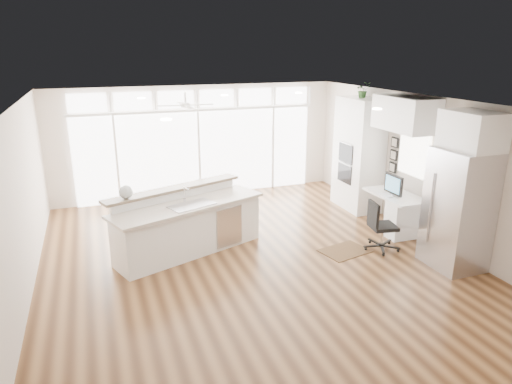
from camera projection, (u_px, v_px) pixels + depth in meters
name	position (u px, v px, depth m)	size (l,w,h in m)	color
floor	(252.00, 260.00, 7.97)	(7.00, 8.00, 0.02)	#492B16
ceiling	(252.00, 103.00, 7.16)	(7.00, 8.00, 0.02)	white
wall_back	(198.00, 141.00, 11.15)	(7.00, 0.04, 2.70)	beige
wall_front	(404.00, 309.00, 3.98)	(7.00, 0.04, 2.70)	beige
wall_left	(18.00, 209.00, 6.43)	(0.04, 8.00, 2.70)	beige
wall_right	(425.00, 167.00, 8.70)	(0.04, 8.00, 2.70)	beige
glass_wall	(199.00, 154.00, 11.19)	(5.80, 0.06, 2.08)	white
transom_row	(197.00, 99.00, 10.79)	(5.90, 0.06, 0.40)	white
desk_window	(414.00, 154.00, 8.90)	(0.04, 0.85, 0.85)	white
ceiling_fan	(185.00, 100.00, 9.58)	(1.16, 1.16, 0.32)	silver
recessed_lights	(248.00, 103.00, 7.35)	(3.40, 3.00, 0.02)	#F2E4CE
oven_cabinet	(358.00, 154.00, 10.24)	(0.64, 1.20, 2.50)	white
desk_nook	(394.00, 212.00, 9.14)	(0.72, 1.30, 0.76)	white
upper_cabinets	(406.00, 114.00, 8.56)	(0.64, 1.30, 0.64)	white
refrigerator	(458.00, 209.00, 7.47)	(0.76, 0.90, 2.00)	silver
fridge_cabinet	(472.00, 130.00, 7.10)	(0.64, 0.90, 0.60)	white
framed_photos	(394.00, 155.00, 9.50)	(0.06, 0.22, 0.80)	black
kitchen_island	(189.00, 223.00, 8.11)	(2.81, 1.06, 1.12)	white
rug	(345.00, 251.00, 8.29)	(0.84, 0.60, 0.01)	#321E0F
office_chair	(383.00, 226.00, 8.24)	(0.47, 0.44, 0.91)	black
fishbowl	(126.00, 192.00, 7.61)	(0.23, 0.23, 0.23)	silver
monitor	(394.00, 184.00, 8.94)	(0.09, 0.52, 0.43)	black
keyboard	(385.00, 195.00, 8.94)	(0.11, 0.30, 0.02)	silver
potted_plant	(363.00, 92.00, 9.82)	(0.30, 0.33, 0.26)	#315F28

